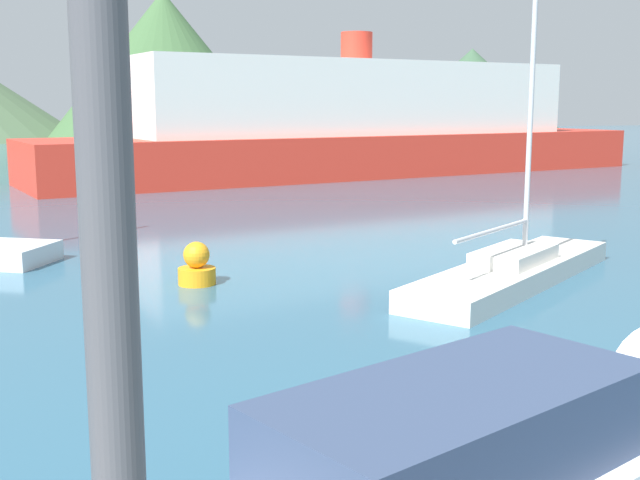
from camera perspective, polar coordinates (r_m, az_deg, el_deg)
The scene contains 6 objects.
motorboat_near at distance 8.73m, azimuth 15.82°, elevation -14.57°, with size 8.99×4.96×2.26m.
sailboat_middle at distance 18.77m, azimuth 13.61°, elevation -1.99°, with size 7.65×5.90×7.16m.
ferry_distant at distance 46.27m, azimuth 2.57°, elevation 8.15°, with size 37.40×13.38×7.99m.
buoy_marker at distance 18.31m, azimuth -8.76°, elevation -1.90°, with size 0.85×0.85×0.98m.
hill_east at distance 92.60m, azimuth -10.99°, elevation 12.03°, with size 26.23×26.23×16.22m.
hill_far_east at distance 107.45m, azimuth 10.70°, elevation 10.31°, with size 24.43×24.43×11.02m.
Camera 1 is at (-6.46, -1.66, 4.05)m, focal length 45.00 mm.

